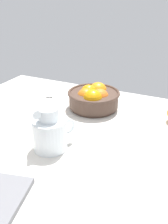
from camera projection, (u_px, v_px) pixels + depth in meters
ground_plane at (73, 137)px, 93.00cm from camera, size 116.21×92.39×3.00cm
fruit_bowl at (94, 98)px, 109.15cm from camera, size 22.07×22.07×10.24cm
juice_pitcher at (50, 134)px, 81.88cm from camera, size 11.22×13.48×15.07cm
spoon at (59, 96)px, 122.73cm from camera, size 15.11×12.52×1.00cm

